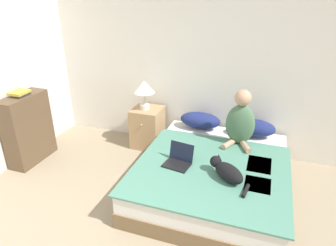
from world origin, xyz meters
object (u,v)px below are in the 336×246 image
table_lamp (144,88)px  bed (213,175)px  pillow_far (254,127)px  nightstand (148,127)px  pillow_near (200,120)px  laptop_open (178,160)px  bookshelf (28,129)px  person_sitting (240,121)px  book_stack_top (20,93)px  cat_tabby (227,171)px

table_lamp → bed: bearing=-32.3°
pillow_far → nightstand: 1.56m
pillow_near → laptop_open: size_ratio=1.77×
pillow_near → nightstand: (-0.80, -0.05, -0.21)m
pillow_far → bookshelf: 3.08m
pillow_far → laptop_open: 1.28m
pillow_near → person_sitting: bearing=-27.6°
pillow_near → book_stack_top: size_ratio=2.48×
person_sitting → cat_tabby: person_sitting is taller
cat_tabby → laptop_open: (-0.56, 0.11, -0.05)m
laptop_open → bookshelf: 2.18m
bed → cat_tabby: (0.19, -0.32, 0.30)m
book_stack_top → person_sitting: bearing=13.8°
bed → pillow_far: bearing=65.8°
bookshelf → laptop_open: bearing=-1.6°
nightstand → pillow_near: bearing=3.4°
bed → person_sitting: size_ratio=2.75×
laptop_open → table_lamp: table_lamp is taller
table_lamp → bookshelf: size_ratio=0.45×
pillow_near → book_stack_top: book_stack_top is taller
bookshelf → book_stack_top: book_stack_top is taller
pillow_far → cat_tabby: (-0.18, -1.15, -0.02)m
bed → cat_tabby: size_ratio=4.37×
pillow_near → bookshelf: 2.39m
bed → pillow_near: pillow_near is taller
pillow_far → table_lamp: 1.62m
cat_tabby → table_lamp: bearing=0.3°
bed → pillow_near: size_ratio=3.44×
laptop_open → bookshelf: bearing=-173.0°
pillow_near → table_lamp: table_lamp is taller
laptop_open → person_sitting: bearing=60.1°
nightstand → book_stack_top: 1.81m
book_stack_top → pillow_far: bearing=18.6°
pillow_far → cat_tabby: pillow_far is taller
cat_tabby → laptop_open: laptop_open is taller
table_lamp → person_sitting: bearing=-9.6°
cat_tabby → laptop_open: 0.58m
pillow_far → cat_tabby: size_ratio=1.27×
bed → pillow_near: 0.96m
pillow_far → laptop_open: laptop_open is taller
pillow_far → book_stack_top: book_stack_top is taller
laptop_open → table_lamp: bearing=138.9°
person_sitting → cat_tabby: 0.87m
table_lamp → book_stack_top: (-1.36, -0.92, 0.07)m
nightstand → table_lamp: (-0.03, -0.02, 0.62)m
pillow_near → nightstand: 0.83m
person_sitting → cat_tabby: (-0.02, -0.84, -0.22)m
laptop_open → bookshelf: bookshelf is taller
laptop_open → pillow_far: bearing=63.0°
person_sitting → laptop_open: size_ratio=2.22×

